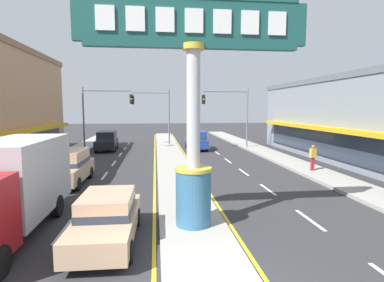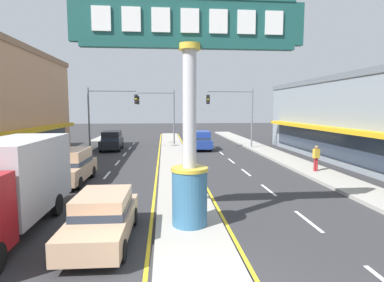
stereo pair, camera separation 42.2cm
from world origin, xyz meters
name	(u,v)px [view 1 (the left image)]	position (x,y,z in m)	size (l,w,h in m)	color
median_strip	(172,161)	(0.00, 18.00, 0.07)	(2.38, 52.00, 0.14)	#A39E93
sidewalk_left	(43,168)	(-8.97, 16.00, 0.09)	(2.37, 60.00, 0.18)	#9E9B93
sidewalk_right	(292,163)	(8.97, 16.00, 0.09)	(2.37, 60.00, 0.18)	#9E9B93
lane_markings	(173,165)	(0.00, 16.65, 0.00)	(9.12, 52.00, 0.01)	silver
district_sign	(193,106)	(0.00, 4.52, 4.27)	(7.72, 1.29, 7.75)	#33668C
storefront_right	(368,119)	(15.33, 16.44, 3.36)	(8.22, 25.03, 6.71)	gray
traffic_light_left_side	(102,108)	(-6.42, 24.94, 4.25)	(4.86, 0.46, 6.20)	slate
traffic_light_right_side	(231,108)	(6.42, 25.07, 4.25)	(4.86, 0.46, 6.20)	slate
traffic_light_median_far	(156,108)	(-1.24, 28.54, 4.19)	(4.20, 0.46, 6.20)	slate
box_truck_near_right_lane	(8,185)	(-6.14, 4.73, 1.69)	(2.28, 6.90, 3.12)	maroon
suv_far_right_lane	(107,141)	(-6.14, 25.53, 0.98)	(2.09, 4.66, 1.90)	black
sedan_near_left_lane	(107,218)	(-2.84, 3.74, 0.79)	(1.92, 4.34, 1.53)	tan
suv_mid_left_lane	(68,166)	(-6.14, 11.69, 0.98)	(2.03, 4.63, 1.90)	tan
suv_far_left_oncoming	(196,140)	(2.84, 24.96, 0.98)	(2.01, 4.62, 1.90)	navy
pedestrian_near_kerb	(313,156)	(8.83, 12.74, 1.12)	(0.44, 0.31, 1.66)	maroon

